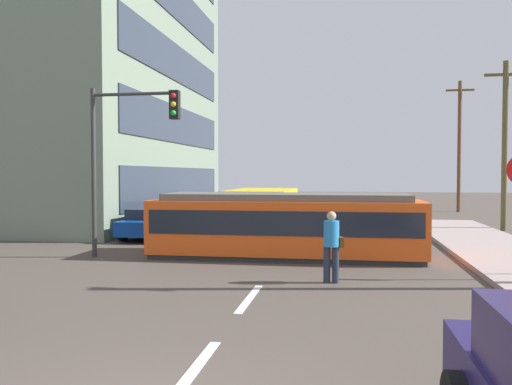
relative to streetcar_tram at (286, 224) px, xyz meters
The scene contains 14 objects.
ground_plane 1.76m from the streetcar_tram, 94.84° to the right, with size 120.00×120.00×0.00m, color #4C423B.
lane_stripe_1 9.50m from the streetcar_tram, 90.74° to the right, with size 0.16×2.40×0.01m, color silver.
lane_stripe_2 5.54m from the streetcar_tram, 91.29° to the right, with size 0.16×2.40×0.01m, color silver.
lane_stripe_3 6.08m from the streetcar_tram, 91.17° to the left, with size 0.16×2.40×0.01m, color silver.
lane_stripe_4 12.04m from the streetcar_tram, 90.58° to the left, with size 0.16×2.40×0.01m, color silver.
corner_building 19.71m from the streetcar_tram, 142.89° to the left, with size 14.48×17.42×19.20m.
streetcar_tram is the anchor object (origin of this frame).
city_bus 6.29m from the streetcar_tram, 105.83° to the left, with size 2.59×5.24×1.87m.
pedestrian_crossing 3.90m from the streetcar_tram, 67.65° to the right, with size 0.47×0.36×1.67m.
parked_sedan_mid 6.90m from the streetcar_tram, 144.88° to the left, with size 1.96×4.41×1.19m.
parked_sedan_far 10.79m from the streetcar_tram, 117.63° to the left, with size 2.06×4.51×1.19m.
traffic_light_mast 5.44m from the streetcar_tram, 167.13° to the right, with size 2.79×0.33×5.12m.
utility_pole_mid 12.88m from the streetcar_tram, 45.59° to the left, with size 1.80×0.24×7.54m.
utility_pole_far 22.99m from the streetcar_tram, 65.92° to the left, with size 1.80×0.24×8.71m.
Camera 1 is at (1.91, -4.29, 2.54)m, focal length 36.41 mm.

